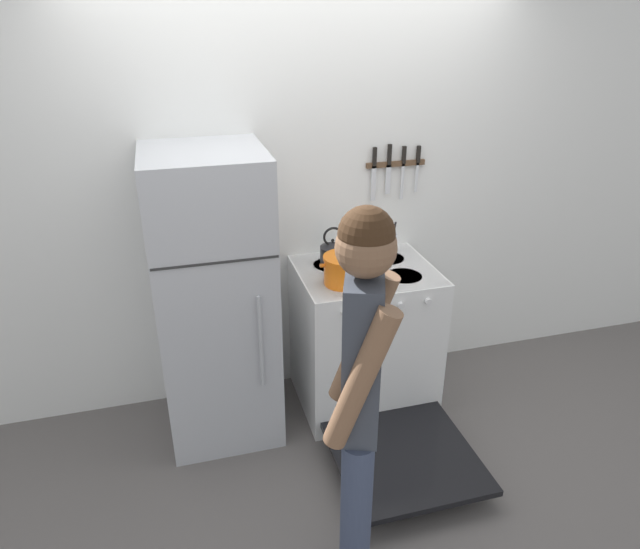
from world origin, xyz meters
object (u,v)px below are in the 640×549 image
object	(u,v)px
person	(360,399)
dutch_oven_pot	(344,270)
refrigerator	(215,300)
utensil_jar	(390,245)
stove_range	(366,341)
tea_kettle	(333,252)

from	to	relation	value
person	dutch_oven_pot	bearing A→B (deg)	6.17
refrigerator	utensil_jar	size ratio (longest dim) A/B	6.92
dutch_oven_pot	utensil_jar	bearing A→B (deg)	35.19
utensil_jar	refrigerator	bearing A→B (deg)	-173.02
stove_range	utensil_jar	size ratio (longest dim) A/B	5.76
refrigerator	person	world-z (taller)	person
refrigerator	dutch_oven_pot	bearing A→B (deg)	-10.84
refrigerator	stove_range	bearing A→B (deg)	-2.77
refrigerator	person	size ratio (longest dim) A/B	0.96
dutch_oven_pot	tea_kettle	bearing A→B (deg)	87.00
utensil_jar	person	world-z (taller)	person
person	tea_kettle	bearing A→B (deg)	8.35
refrigerator	tea_kettle	xyz separation A→B (m)	(0.73, 0.13, 0.16)
dutch_oven_pot	utensil_jar	size ratio (longest dim) A/B	1.15
stove_range	tea_kettle	world-z (taller)	tea_kettle
tea_kettle	person	distance (m)	1.40
dutch_oven_pot	utensil_jar	world-z (taller)	utensil_jar
utensil_jar	person	xyz separation A→B (m)	(-0.67, -1.38, 0.00)
utensil_jar	tea_kettle	bearing A→B (deg)	-179.00
refrigerator	utensil_jar	world-z (taller)	refrigerator
dutch_oven_pot	person	size ratio (longest dim) A/B	0.16
refrigerator	utensil_jar	bearing A→B (deg)	6.98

